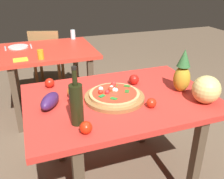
{
  "coord_description": "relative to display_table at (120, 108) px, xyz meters",
  "views": [
    {
      "loc": [
        -0.58,
        -1.45,
        1.56
      ],
      "look_at": [
        -0.05,
        0.03,
        0.81
      ],
      "focal_mm": 39.95,
      "sensor_mm": 36.0,
      "label": 1
    }
  ],
  "objects": [
    {
      "name": "tomato_beside_pepper",
      "position": [
        -0.44,
        0.33,
        0.13
      ],
      "size": [
        0.07,
        0.07,
        0.07
      ],
      "primitive_type": "sphere",
      "color": "red",
      "rests_on": "display_table"
    },
    {
      "name": "eggplant",
      "position": [
        -0.48,
        0.02,
        0.13
      ],
      "size": [
        0.18,
        0.22,
        0.09
      ],
      "primitive_type": "ellipsoid",
      "rotation": [
        0.0,
        0.0,
        1.02
      ],
      "color": "#3C1E53",
      "rests_on": "display_table"
    },
    {
      "name": "dining_chair",
      "position": [
        -0.29,
        2.06,
        -0.19
      ],
      "size": [
        0.5,
        0.5,
        0.85
      ],
      "rotation": [
        0.0,
        0.0,
        2.84
      ],
      "color": "olive",
      "rests_on": "ground_plane"
    },
    {
      "name": "tomato_at_corner",
      "position": [
        0.18,
        0.17,
        0.13
      ],
      "size": [
        0.08,
        0.08,
        0.08
      ],
      "primitive_type": "sphere",
      "color": "red",
      "rests_on": "display_table"
    },
    {
      "name": "display_table",
      "position": [
        0.0,
        0.0,
        0.0
      ],
      "size": [
        1.3,
        0.9,
        0.76
      ],
      "color": "brown",
      "rests_on": "ground_plane"
    },
    {
      "name": "knife_utensil",
      "position": [
        -0.51,
        1.57,
        0.09
      ],
      "size": [
        0.02,
        0.18,
        0.01
      ],
      "primitive_type": "cube",
      "rotation": [
        0.0,
        0.0,
        0.02
      ],
      "color": "silver",
      "rests_on": "background_table"
    },
    {
      "name": "tomato_by_bottle",
      "position": [
        0.14,
        -0.21,
        0.12
      ],
      "size": [
        0.06,
        0.06,
        0.06
      ],
      "primitive_type": "sphere",
      "color": "red",
      "rests_on": "display_table"
    },
    {
      "name": "drinking_glass_juice",
      "position": [
        -0.44,
        1.05,
        0.14
      ],
      "size": [
        0.06,
        0.06,
        0.09
      ],
      "primitive_type": "cylinder",
      "color": "gold",
      "rests_on": "background_table"
    },
    {
      "name": "wine_bottle",
      "position": [
        -0.35,
        -0.23,
        0.22
      ],
      "size": [
        0.08,
        0.08,
        0.35
      ],
      "color": "black",
      "rests_on": "display_table"
    },
    {
      "name": "background_table",
      "position": [
        -0.34,
        1.39,
        -0.01
      ],
      "size": [
        1.05,
        0.89,
        0.76
      ],
      "color": "brown",
      "rests_on": "ground_plane"
    },
    {
      "name": "pizza_board",
      "position": [
        -0.05,
        -0.02,
        0.1
      ],
      "size": [
        0.41,
        0.41,
        0.02
      ],
      "primitive_type": "cylinder",
      "color": "olive",
      "rests_on": "display_table"
    },
    {
      "name": "tomato_near_board",
      "position": [
        -0.33,
        -0.34,
        0.12
      ],
      "size": [
        0.07,
        0.07,
        0.07
      ],
      "primitive_type": "sphere",
      "color": "red",
      "rests_on": "display_table"
    },
    {
      "name": "pineapple_left",
      "position": [
        0.45,
        -0.06,
        0.23
      ],
      "size": [
        0.12,
        0.12,
        0.32
      ],
      "color": "#B78C24",
      "rests_on": "display_table"
    },
    {
      "name": "bell_pepper",
      "position": [
        -0.3,
        0.1,
        0.14
      ],
      "size": [
        0.1,
        0.1,
        0.1
      ],
      "primitive_type": "ellipsoid",
      "color": "yellow",
      "rests_on": "display_table"
    },
    {
      "name": "fork_utensil",
      "position": [
        -0.79,
        1.57,
        0.09
      ],
      "size": [
        0.03,
        0.18,
        0.01
      ],
      "primitive_type": "cube",
      "rotation": [
        0.0,
        0.0,
        0.06
      ],
      "color": "silver",
      "rests_on": "background_table"
    },
    {
      "name": "pizza",
      "position": [
        -0.05,
        -0.01,
        0.13
      ],
      "size": [
        0.35,
        0.35,
        0.06
      ],
      "color": "#E2A164",
      "rests_on": "pizza_board"
    },
    {
      "name": "drinking_glass_water",
      "position": [
        0.04,
        1.76,
        0.15
      ],
      "size": [
        0.06,
        0.06,
        0.12
      ],
      "primitive_type": "cylinder",
      "color": "silver",
      "rests_on": "background_table"
    },
    {
      "name": "dinner_plate",
      "position": [
        -0.65,
        1.57,
        0.1
      ],
      "size": [
        0.22,
        0.22,
        0.02
      ],
      "primitive_type": "cylinder",
      "color": "white",
      "rests_on": "background_table"
    },
    {
      "name": "melon",
      "position": [
        0.51,
        -0.26,
        0.18
      ],
      "size": [
        0.19,
        0.19,
        0.19
      ],
      "primitive_type": "sphere",
      "color": "#DBC974",
      "rests_on": "display_table"
    },
    {
      "name": "ground_plane",
      "position": [
        0.0,
        0.0,
        -0.67
      ],
      "size": [
        10.0,
        10.0,
        0.0
      ],
      "primitive_type": "plane",
      "color": "brown"
    },
    {
      "name": "napkin_folded",
      "position": [
        -0.63,
        1.09,
        0.09
      ],
      "size": [
        0.14,
        0.13,
        0.01
      ],
      "primitive_type": "cube",
      "rotation": [
        0.0,
        0.0,
        0.04
      ],
      "color": "yellow",
      "rests_on": "background_table"
    }
  ]
}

